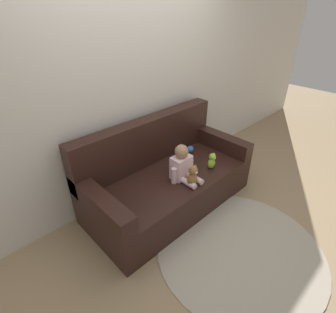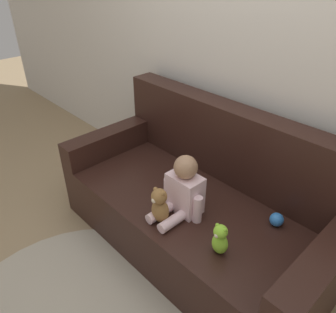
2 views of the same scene
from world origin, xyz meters
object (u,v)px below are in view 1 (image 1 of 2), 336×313
object	(u,v)px
plush_toy_side	(212,161)
toy_ball	(190,149)
couch	(165,178)
person_baby	(183,166)
teddy_bear_brown	(192,176)

from	to	relation	value
plush_toy_side	toy_ball	xyz separation A→B (m)	(0.10, 0.41, -0.05)
couch	plush_toy_side	world-z (taller)	couch
person_baby	toy_ball	bearing A→B (deg)	33.39
plush_toy_side	couch	bearing A→B (deg)	142.54
person_baby	plush_toy_side	bearing A→B (deg)	-14.75
couch	person_baby	size ratio (longest dim) A/B	4.85
person_baby	plush_toy_side	xyz separation A→B (m)	(0.37, -0.10, -0.06)
teddy_bear_brown	plush_toy_side	xyz separation A→B (m)	(0.40, 0.07, -0.02)
couch	teddy_bear_brown	distance (m)	0.44
teddy_bear_brown	toy_ball	size ratio (longest dim) A/B	2.89
teddy_bear_brown	person_baby	bearing A→B (deg)	81.02
teddy_bear_brown	plush_toy_side	size ratio (longest dim) A/B	1.24
plush_toy_side	toy_ball	bearing A→B (deg)	76.32
person_baby	teddy_bear_brown	size ratio (longest dim) A/B	1.64
toy_ball	teddy_bear_brown	bearing A→B (deg)	-136.36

